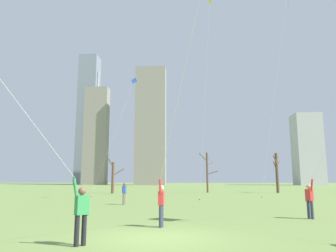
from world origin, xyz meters
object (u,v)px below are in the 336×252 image
distant_kite_drifting_right_yellow (209,22)px  bare_tree_far_right_edge (113,176)px  distant_kite_drifting_left_red (286,5)px  bare_tree_right_of_center (277,171)px  bystander_strolling_midfield (124,192)px  distant_kite_high_overhead_blue (130,91)px  kite_flyer_foreground_left_green (171,159)px  bare_tree_leftmost (207,171)px  kite_flyer_midfield_right_teal (21,132)px

distant_kite_drifting_right_yellow → bare_tree_far_right_edge: (-12.47, 16.34, -14.10)m
distant_kite_drifting_left_red → bare_tree_right_of_center: distant_kite_drifting_left_red is taller
bystander_strolling_midfield → distant_kite_high_overhead_blue: size_ratio=0.10×
kite_flyer_foreground_left_green → distant_kite_high_overhead_blue: bearing=103.1°
distant_kite_drifting_right_yellow → bare_tree_right_of_center: size_ratio=3.33×
kite_flyer_foreground_left_green → distant_kite_drifting_left_red: size_ratio=0.56×
kite_flyer_foreground_left_green → bare_tree_leftmost: 36.69m
kite_flyer_foreground_left_green → bystander_strolling_midfield: 13.84m
distant_kite_drifting_right_yellow → bare_tree_right_of_center: bearing=61.1°
kite_flyer_foreground_left_green → distant_kite_drifting_right_yellow: 22.00m
kite_flyer_midfield_right_teal → bare_tree_far_right_edge: kite_flyer_midfield_right_teal is taller
distant_kite_high_overhead_blue → distant_kite_drifting_right_yellow: distant_kite_drifting_right_yellow is taller
distant_kite_drifting_left_red → kite_flyer_foreground_left_green: bearing=-117.3°
kite_flyer_foreground_left_green → distant_kite_high_overhead_blue: (-6.92, 29.67, 10.92)m
bystander_strolling_midfield → distant_kite_drifting_left_red: (16.16, 10.11, 20.67)m
kite_flyer_foreground_left_green → bare_tree_leftmost: (3.51, 36.52, 0.55)m
distant_kite_drifting_right_yellow → bystander_strolling_midfield: bearing=-151.2°
kite_flyer_midfield_right_teal → bystander_strolling_midfield: bearing=92.4°
bystander_strolling_midfield → bare_tree_leftmost: bare_tree_leftmost is taller
kite_flyer_foreground_left_green → bare_tree_far_right_edge: bearing=106.3°
kite_flyer_midfield_right_teal → kite_flyer_foreground_left_green: kite_flyer_midfield_right_teal is taller
bare_tree_leftmost → bare_tree_right_of_center: bearing=-0.5°
kite_flyer_midfield_right_teal → bare_tree_right_of_center: kite_flyer_midfield_right_teal is taller
bystander_strolling_midfield → bare_tree_leftmost: (7.70, 23.44, 2.21)m
bystander_strolling_midfield → distant_kite_drifting_right_yellow: (6.91, 3.80, 15.49)m
distant_kite_drifting_right_yellow → bare_tree_right_of_center: (10.81, 19.55, -13.27)m
kite_flyer_foreground_left_green → distant_kite_drifting_right_yellow: size_ratio=0.71×
distant_kite_drifting_left_red → bare_tree_right_of_center: size_ratio=4.22×
kite_flyer_midfield_right_teal → kite_flyer_foreground_left_green: 5.13m
kite_flyer_midfield_right_teal → kite_flyer_foreground_left_green: bearing=47.0°
bare_tree_far_right_edge → bare_tree_right_of_center: bearing=7.9°
kite_flyer_midfield_right_teal → distant_kite_high_overhead_blue: size_ratio=0.92×
kite_flyer_midfield_right_teal → distant_kite_high_overhead_blue: (-3.43, 33.41, 10.49)m
kite_flyer_midfield_right_teal → bare_tree_leftmost: kite_flyer_midfield_right_teal is taller
distant_kite_drifting_left_red → bare_tree_right_of_center: (1.55, 13.25, -18.44)m
distant_kite_high_overhead_blue → bare_tree_right_of_center: 23.90m
bare_tree_far_right_edge → bare_tree_right_of_center: 23.51m
distant_kite_drifting_left_red → distant_kite_high_overhead_blue: size_ratio=1.54×
distant_kite_high_overhead_blue → bare_tree_far_right_edge: (-2.83, 3.56, -11.19)m
bare_tree_far_right_edge → distant_kite_drifting_right_yellow: bearing=-52.7°
distant_kite_drifting_left_red → bare_tree_far_right_edge: (-21.72, 10.04, -19.28)m
distant_kite_drifting_right_yellow → bare_tree_leftmost: 23.72m
kite_flyer_midfield_right_teal → bare_tree_leftmost: (7.00, 40.26, 0.12)m
distant_kite_drifting_left_red → bare_tree_leftmost: distant_kite_drifting_left_red is taller
bare_tree_leftmost → distant_kite_drifting_right_yellow: bearing=-92.3°
bystander_strolling_midfield → distant_kite_high_overhead_blue: distant_kite_high_overhead_blue is taller
bare_tree_leftmost → kite_flyer_foreground_left_green: bearing=-95.5°
kite_flyer_foreground_left_green → bare_tree_far_right_edge: kite_flyer_foreground_left_green is taller
kite_flyer_foreground_left_green → distant_kite_high_overhead_blue: 32.36m
bare_tree_far_right_edge → distant_kite_high_overhead_blue: bearing=-51.5°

